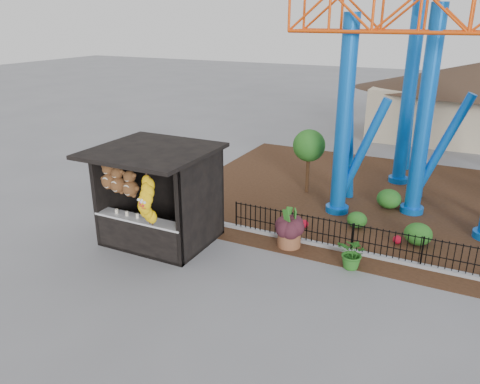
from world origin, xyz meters
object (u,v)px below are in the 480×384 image
at_px(terracotta_planter, 289,238).
at_px(potted_plant, 353,253).
at_px(prize_booth, 154,198).
at_px(roller_coaster, 475,30).

bearing_deg(terracotta_planter, potted_plant, -12.72).
height_order(prize_booth, roller_coaster, roller_coaster).
bearing_deg(roller_coaster, prize_booth, -137.85).
height_order(roller_coaster, terracotta_planter, roller_coaster).
xyz_separation_m(prize_booth, terracotta_planter, (3.90, 1.69, -1.26)).
distance_m(roller_coaster, terracotta_planter, 9.37).
xyz_separation_m(terracotta_planter, potted_plant, (2.14, -0.48, 0.20)).
relative_size(roller_coaster, terracotta_planter, 14.89).
bearing_deg(roller_coaster, terracotta_planter, -126.72).
relative_size(prize_booth, terracotta_planter, 4.74).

